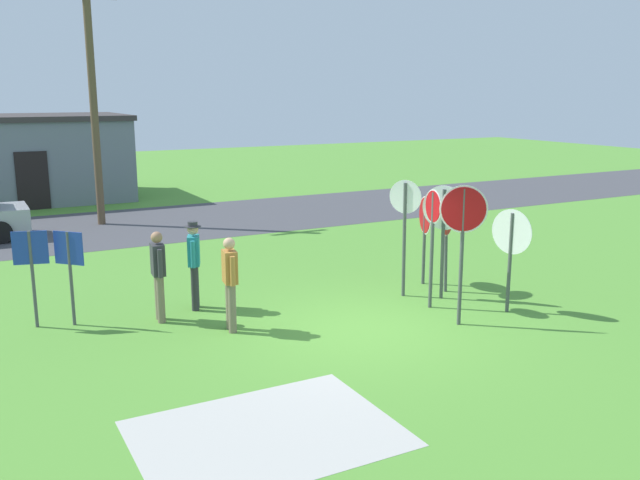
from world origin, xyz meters
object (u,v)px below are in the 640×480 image
object	(u,v)px
info_panel_middle	(70,261)
utility_pole	(93,98)
stop_sign_leaning_right	(425,225)
stop_sign_tallest	(463,229)
person_with_sunhat	(230,279)
person_holding_notes	(158,271)
stop_sign_leaning_left	(511,242)
stop_sign_center_cluster	(405,219)
person_in_teal	(194,260)
info_panel_leftmost	(31,261)
stop_sign_far_back	(432,229)
stop_sign_low_front	(444,221)
stop_sign_nearest	(447,231)

from	to	relation	value
info_panel_middle	utility_pole	bearing A→B (deg)	76.57
stop_sign_leaning_right	stop_sign_tallest	bearing A→B (deg)	-112.75
person_with_sunhat	person_holding_notes	bearing A→B (deg)	131.03
stop_sign_leaning_left	stop_sign_center_cluster	xyz separation A→B (m)	(-1.19, 1.80, 0.27)
person_in_teal	info_panel_leftmost	world-z (taller)	info_panel_leftmost
stop_sign_center_cluster	info_panel_leftmost	world-z (taller)	stop_sign_center_cluster
stop_sign_leaning_left	stop_sign_tallest	bearing A→B (deg)	-174.11
stop_sign_far_back	person_in_teal	xyz separation A→B (m)	(-4.10, 2.10, -0.58)
stop_sign_tallest	person_with_sunhat	distance (m)	4.21
stop_sign_leaning_left	person_holding_notes	bearing A→B (deg)	156.61
stop_sign_leaning_right	info_panel_middle	xyz separation A→B (m)	(-7.25, 0.79, -0.13)
stop_sign_far_back	person_with_sunhat	world-z (taller)	stop_sign_far_back
utility_pole	person_with_sunhat	size ratio (longest dim) A/B	4.49
stop_sign_tallest	person_in_teal	xyz separation A→B (m)	(-3.96, 3.15, -0.79)
stop_sign_low_front	info_panel_leftmost	distance (m)	7.81
stop_sign_tallest	stop_sign_far_back	size ratio (longest dim) A/B	1.09
stop_sign_leaning_left	person_in_teal	size ratio (longest dim) A/B	1.15
stop_sign_low_front	stop_sign_nearest	bearing A→B (deg)	43.69
person_with_sunhat	info_panel_middle	xyz separation A→B (m)	(-2.42, 1.64, 0.25)
person_in_teal	info_panel_middle	distance (m)	2.27
person_in_teal	stop_sign_center_cluster	bearing A→B (deg)	-16.68
stop_sign_low_front	stop_sign_far_back	distance (m)	0.67
stop_sign_center_cluster	stop_sign_leaning_left	bearing A→B (deg)	-56.51
utility_pole	stop_sign_low_front	distance (m)	12.72
stop_sign_leaning_right	stop_sign_tallest	size ratio (longest dim) A/B	0.76
stop_sign_leaning_left	info_panel_middle	xyz separation A→B (m)	(-7.51, 3.15, -0.17)
person_in_teal	person_holding_notes	distance (m)	0.90
person_holding_notes	info_panel_leftmost	bearing A→B (deg)	160.74
stop_sign_leaning_left	person_with_sunhat	size ratio (longest dim) A/B	1.19
stop_sign_center_cluster	stop_sign_tallest	bearing A→B (deg)	-93.42
stop_sign_far_back	stop_sign_leaning_left	bearing A→B (deg)	-38.10
person_in_teal	info_panel_leftmost	distance (m)	2.89
person_with_sunhat	stop_sign_far_back	bearing A→B (deg)	-8.62
info_panel_middle	stop_sign_far_back	bearing A→B (deg)	-19.37
stop_sign_low_front	person_in_teal	bearing A→B (deg)	159.58
stop_sign_leaning_left	person_with_sunhat	xyz separation A→B (m)	(-5.10, 1.51, -0.42)
utility_pole	person_holding_notes	distance (m)	10.77
person_holding_notes	person_with_sunhat	bearing A→B (deg)	-48.97
stop_sign_leaning_right	stop_sign_far_back	size ratio (longest dim) A/B	0.83
utility_pole	stop_sign_low_front	world-z (taller)	utility_pole
stop_sign_leaning_right	stop_sign_far_back	distance (m)	1.72
stop_sign_leaning_right	person_in_teal	bearing A→B (deg)	172.48
stop_sign_low_front	stop_sign_far_back	xyz separation A→B (m)	(-0.56, -0.37, -0.06)
person_with_sunhat	person_in_teal	size ratio (longest dim) A/B	0.97
stop_sign_leaning_left	stop_sign_tallest	world-z (taller)	stop_sign_tallest
stop_sign_nearest	utility_pole	bearing A→B (deg)	113.82
stop_sign_leaning_right	stop_sign_low_front	bearing A→B (deg)	-107.75
person_in_teal	info_panel_leftmost	size ratio (longest dim) A/B	0.98
stop_sign_center_cluster	person_in_teal	distance (m)	4.30
stop_sign_tallest	stop_sign_center_cluster	xyz separation A→B (m)	(0.12, 1.93, -0.14)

